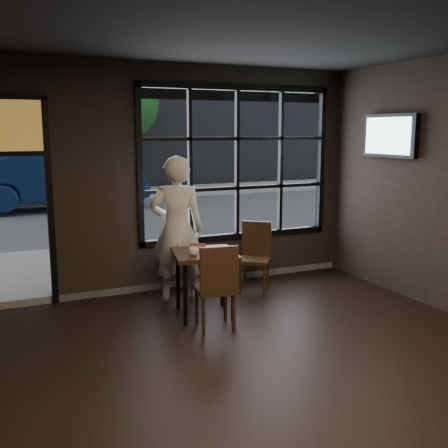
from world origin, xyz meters
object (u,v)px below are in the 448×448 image
cafe_table (205,283)px  man (177,229)px  chair_near (215,286)px  navy_car (59,178)px

cafe_table → man: man is taller
cafe_table → chair_near: size_ratio=0.80×
chair_near → navy_car: 10.48m
navy_car → cafe_table: bearing=-175.8°
man → navy_car: 9.32m
cafe_table → navy_car: navy_car is taller
cafe_table → man: 0.91m
cafe_table → navy_car: size_ratio=0.16×
cafe_table → chair_near: 0.48m
chair_near → navy_car: bearing=-79.1°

